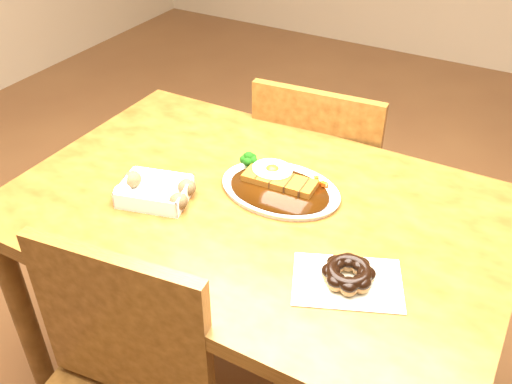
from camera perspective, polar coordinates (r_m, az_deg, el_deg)
The scene contains 5 objects.
table at distance 1.44m, azimuth -0.01°, elevation -4.43°, with size 1.20×0.80×0.75m.
chair_far at distance 1.95m, azimuth 6.71°, elevation 0.91°, with size 0.45×0.45×0.87m.
katsu_curry_plate at distance 1.42m, azimuth 2.32°, elevation 0.68°, with size 0.31×0.22×0.06m.
donut_box at distance 1.41m, azimuth -10.08°, elevation 0.12°, with size 0.20×0.16×0.05m.
pon_de_ring at distance 1.18m, azimuth 9.21°, elevation -8.15°, with size 0.27×0.23×0.04m.
Camera 1 is at (0.54, -0.96, 1.58)m, focal length 40.00 mm.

